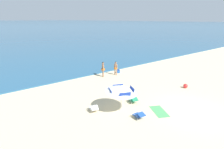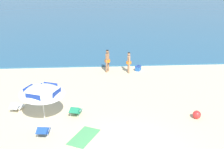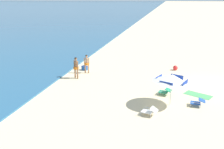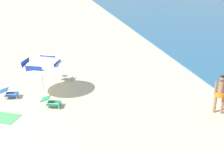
{
  "view_description": "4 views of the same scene",
  "coord_description": "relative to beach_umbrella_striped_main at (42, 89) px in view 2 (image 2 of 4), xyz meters",
  "views": [
    {
      "loc": [
        -12.17,
        -6.0,
        6.59
      ],
      "look_at": [
        -1.72,
        7.41,
        1.37
      ],
      "focal_mm": 29.22,
      "sensor_mm": 36.0,
      "label": 1
    },
    {
      "loc": [
        -1.44,
        -10.45,
        7.24
      ],
      "look_at": [
        -0.26,
        6.89,
        1.17
      ],
      "focal_mm": 46.07,
      "sensor_mm": 36.0,
      "label": 2
    },
    {
      "loc": [
        -18.74,
        3.63,
        6.46
      ],
      "look_at": [
        -1.8,
        7.54,
        1.0
      ],
      "focal_mm": 39.71,
      "sensor_mm": 36.0,
      "label": 3
    },
    {
      "loc": [
        9.44,
        3.99,
        5.99
      ],
      "look_at": [
        -2.18,
        6.47,
        1.49
      ],
      "focal_mm": 44.66,
      "sensor_mm": 36.0,
      "label": 4
    }
  ],
  "objects": [
    {
      "name": "lounge_chair_facing_sea",
      "position": [
        0.2,
        -1.66,
        -1.47
      ],
      "size": [
        0.63,
        0.91,
        0.5
      ],
      "color": "#1E4799",
      "rests_on": "ground"
    },
    {
      "name": "lounge_chair_beside_umbrella",
      "position": [
        1.62,
        0.36,
        -1.47
      ],
      "size": [
        0.74,
        0.98,
        0.51
      ],
      "color": "#1E7F56",
      "rests_on": "ground"
    },
    {
      "name": "beach_towel",
      "position": [
        2.12,
        -1.89,
        -1.74
      ],
      "size": [
        1.63,
        2.01,
        0.01
      ],
      "primitive_type": "cube",
      "rotation": [
        0.0,
        0.0,
        5.8
      ],
      "color": "#4C9E5B",
      "rests_on": "ground"
    },
    {
      "name": "beach_ball",
      "position": [
        8.04,
        -0.43,
        -1.52
      ],
      "size": [
        0.44,
        0.44,
        0.44
      ],
      "primitive_type": "sphere",
      "color": "red",
      "rests_on": "ground"
    },
    {
      "name": "lounge_chair_under_umbrella",
      "position": [
        -1.69,
        1.13,
        -1.47
      ],
      "size": [
        0.75,
        1.0,
        0.52
      ],
      "color": "white",
      "rests_on": "ground"
    },
    {
      "name": "person_standing_beside",
      "position": [
        5.35,
        7.24,
        -0.78
      ],
      "size": [
        0.41,
        0.49,
        1.66
      ],
      "color": "tan",
      "rests_on": "ground"
    },
    {
      "name": "person_standing_near_shore",
      "position": [
        3.73,
        7.61,
        -0.71
      ],
      "size": [
        0.44,
        0.47,
        1.79
      ],
      "color": "#8C6042",
      "rests_on": "ground"
    },
    {
      "name": "beach_umbrella_striped_main",
      "position": [
        0.0,
        0.0,
        0.0
      ],
      "size": [
        3.06,
        3.08,
        2.14
      ],
      "color": "silver",
      "rests_on": "ground"
    },
    {
      "name": "cooler_box",
      "position": [
        6.18,
        7.75,
        -1.54
      ],
      "size": [
        0.55,
        0.6,
        0.43
      ],
      "color": "#1E56A8",
      "rests_on": "ground"
    }
  ]
}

